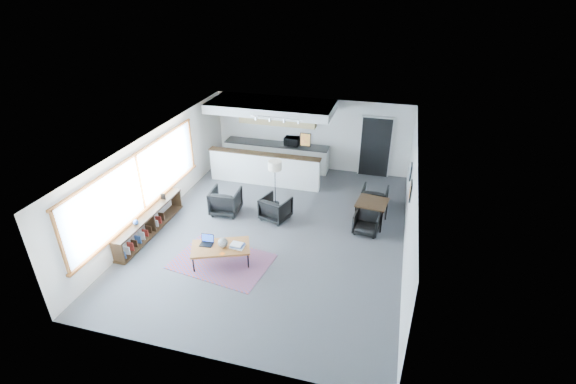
% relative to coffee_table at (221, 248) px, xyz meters
% --- Properties ---
extents(room, '(7.02, 9.02, 2.62)m').
position_rel_coffee_table_xyz_m(room, '(0.89, 1.69, 0.87)').
color(room, '#49494B').
rests_on(room, ground).
extents(window, '(0.10, 5.95, 1.66)m').
position_rel_coffee_table_xyz_m(window, '(-2.57, 0.79, 1.03)').
color(window, '#8CBFFF').
rests_on(window, room).
extents(console, '(0.35, 3.00, 0.80)m').
position_rel_coffee_table_xyz_m(console, '(-2.41, 0.65, -0.10)').
color(console, '#322011').
rests_on(console, floor).
extents(kitchenette, '(4.20, 1.96, 2.60)m').
position_rel_coffee_table_xyz_m(kitchenette, '(-0.31, 5.40, 0.95)').
color(kitchenette, white).
rests_on(kitchenette, floor).
extents(doorway, '(1.10, 0.12, 2.15)m').
position_rel_coffee_table_xyz_m(doorway, '(3.19, 6.12, 0.65)').
color(doorway, black).
rests_on(doorway, room).
extents(track_light, '(1.60, 0.07, 0.15)m').
position_rel_coffee_table_xyz_m(track_light, '(0.30, 3.89, 2.10)').
color(track_light, silver).
rests_on(track_light, room).
extents(wall_art_lower, '(0.03, 0.38, 0.48)m').
position_rel_coffee_table_xyz_m(wall_art_lower, '(4.36, 2.09, 1.12)').
color(wall_art_lower, black).
rests_on(wall_art_lower, room).
extents(wall_art_upper, '(0.03, 0.34, 0.44)m').
position_rel_coffee_table_xyz_m(wall_art_upper, '(4.36, 3.39, 1.07)').
color(wall_art_upper, black).
rests_on(wall_art_upper, room).
extents(kilim_rug, '(2.57, 1.94, 0.01)m').
position_rel_coffee_table_xyz_m(kilim_rug, '(-0.00, 0.00, -0.42)').
color(kilim_rug, '#683951').
rests_on(kilim_rug, floor).
extents(coffee_table, '(1.60, 1.25, 0.46)m').
position_rel_coffee_table_xyz_m(coffee_table, '(0.00, 0.00, 0.00)').
color(coffee_table, brown).
rests_on(coffee_table, floor).
extents(laptop, '(0.34, 0.29, 0.23)m').
position_rel_coffee_table_xyz_m(laptop, '(-0.37, 0.04, 0.10)').
color(laptop, black).
rests_on(laptop, coffee_table).
extents(ceramic_pot, '(0.24, 0.24, 0.24)m').
position_rel_coffee_table_xyz_m(ceramic_pot, '(0.07, 0.01, 0.16)').
color(ceramic_pot, gray).
rests_on(ceramic_pot, coffee_table).
extents(book_stack, '(0.35, 0.29, 0.10)m').
position_rel_coffee_table_xyz_m(book_stack, '(0.41, 0.09, 0.08)').
color(book_stack, silver).
rests_on(book_stack, coffee_table).
extents(coaster, '(0.14, 0.14, 0.01)m').
position_rel_coffee_table_xyz_m(coaster, '(0.16, -0.27, 0.04)').
color(coaster, '#E5590C').
rests_on(coaster, coffee_table).
extents(armchair_left, '(0.88, 0.83, 0.85)m').
position_rel_coffee_table_xyz_m(armchair_left, '(-0.83, 2.28, -0.00)').
color(armchair_left, black).
rests_on(armchair_left, floor).
extents(armchair_right, '(0.93, 0.90, 0.77)m').
position_rel_coffee_table_xyz_m(armchair_right, '(0.72, 2.33, -0.04)').
color(armchair_right, black).
rests_on(armchair_right, floor).
extents(floor_lamp, '(0.46, 0.46, 1.45)m').
position_rel_coffee_table_xyz_m(floor_lamp, '(0.44, 3.19, 0.83)').
color(floor_lamp, black).
rests_on(floor_lamp, floor).
extents(dining_table, '(0.94, 0.94, 0.71)m').
position_rel_coffee_table_xyz_m(dining_table, '(3.42, 2.81, 0.21)').
color(dining_table, '#322011').
rests_on(dining_table, floor).
extents(dining_chair_near, '(0.63, 0.59, 0.59)m').
position_rel_coffee_table_xyz_m(dining_chair_near, '(3.35, 2.31, -0.13)').
color(dining_chair_near, black).
rests_on(dining_chair_near, floor).
extents(dining_chair_far, '(0.67, 0.63, 0.66)m').
position_rel_coffee_table_xyz_m(dining_chair_far, '(3.44, 3.73, -0.10)').
color(dining_chair_far, black).
rests_on(dining_chair_far, floor).
extents(microwave, '(0.54, 0.31, 0.36)m').
position_rel_coffee_table_xyz_m(microwave, '(0.27, 5.84, 0.68)').
color(microwave, black).
rests_on(microwave, kitchenette).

